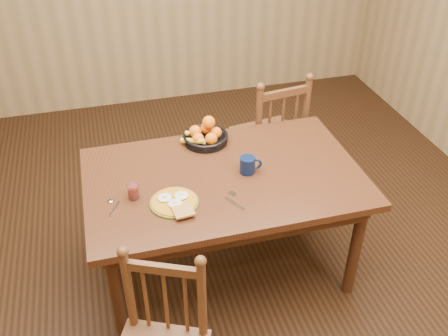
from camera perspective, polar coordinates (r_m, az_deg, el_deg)
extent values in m
cube|color=black|center=(3.40, 0.00, -11.14)|extent=(4.50, 5.00, 0.01)
cube|color=black|center=(2.91, 0.00, -1.16)|extent=(1.60, 1.00, 0.04)
cube|color=black|center=(3.28, -1.92, 2.03)|extent=(1.40, 0.04, 0.10)
cube|color=black|center=(2.65, 2.40, -7.66)|extent=(1.40, 0.04, 0.10)
cube|color=black|center=(3.18, 12.62, -0.17)|extent=(0.04, 0.84, 0.10)
cube|color=black|center=(2.89, -13.95, -4.51)|extent=(0.04, 0.84, 0.10)
cylinder|color=black|center=(2.81, -12.11, -14.31)|extent=(0.07, 0.07, 0.70)
cylinder|color=black|center=(3.10, 14.77, -8.96)|extent=(0.07, 0.07, 0.70)
cylinder|color=black|center=(3.39, -13.34, -4.19)|extent=(0.07, 0.07, 0.70)
cylinder|color=black|center=(3.64, 9.04, -0.56)|extent=(0.07, 0.07, 0.70)
cube|color=#442A14|center=(3.80, 5.02, 3.59)|extent=(0.52, 0.50, 0.04)
cylinder|color=#442A14|center=(4.14, 6.01, 2.43)|extent=(0.04, 0.04, 0.45)
cylinder|color=#442A14|center=(3.99, 1.29, 1.28)|extent=(0.04, 0.04, 0.45)
cylinder|color=#442A14|center=(3.89, 8.48, -0.18)|extent=(0.04, 0.04, 0.45)
cylinder|color=#442A14|center=(3.73, 3.53, -1.51)|extent=(0.04, 0.04, 0.45)
cylinder|color=#442A14|center=(3.60, 9.35, 6.32)|extent=(0.05, 0.05, 0.54)
cylinder|color=#442A14|center=(3.43, 3.99, 5.19)|extent=(0.05, 0.05, 0.54)
cylinder|color=#442A14|center=(3.54, 6.67, 5.04)|extent=(0.02, 0.02, 0.42)
cube|color=#442A14|center=(3.43, 6.95, 8.49)|extent=(0.37, 0.08, 0.05)
cylinder|color=#442A14|center=(2.40, -10.82, -13.60)|extent=(0.04, 0.04, 0.49)
cylinder|color=#442A14|center=(2.32, -2.53, -14.86)|extent=(0.04, 0.04, 0.49)
cylinder|color=#442A14|center=(2.39, -6.67, -15.00)|extent=(0.02, 0.02, 0.38)
cube|color=#442A14|center=(2.23, -7.06, -11.40)|extent=(0.32, 0.17, 0.05)
cylinder|color=#59601E|center=(2.70, -5.70, -3.96)|extent=(0.26, 0.26, 0.01)
cylinder|color=#B47317|center=(2.70, -5.71, -3.84)|extent=(0.24, 0.24, 0.01)
ellipsoid|color=silver|center=(2.71, -6.80, -3.36)|extent=(0.08, 0.08, 0.01)
cube|color=#F2E08C|center=(2.70, -6.81, -3.18)|extent=(0.02, 0.02, 0.01)
ellipsoid|color=silver|center=(2.72, -4.91, -3.12)|extent=(0.08, 0.08, 0.01)
cube|color=#F2E08C|center=(2.71, -4.92, -2.94)|extent=(0.02, 0.02, 0.01)
ellipsoid|color=silver|center=(2.67, -5.61, -4.05)|extent=(0.08, 0.08, 0.01)
cube|color=#F2E08C|center=(2.66, -5.62, -3.87)|extent=(0.02, 0.02, 0.01)
cube|color=brown|center=(2.61, -4.66, -4.94)|extent=(0.11, 0.11, 0.01)
cube|color=silver|center=(2.69, 1.24, -4.03)|extent=(0.08, 0.13, 0.00)
cube|color=silver|center=(2.75, 0.99, -2.90)|extent=(0.04, 0.05, 0.00)
cube|color=silver|center=(2.71, -12.40, -4.54)|extent=(0.06, 0.11, 0.00)
ellipsoid|color=silver|center=(2.77, -12.84, -3.61)|extent=(0.03, 0.04, 0.01)
cylinder|color=#091635|center=(2.89, 2.69, 0.34)|extent=(0.09, 0.09, 0.10)
torus|color=#091635|center=(2.91, 3.67, 0.49)|extent=(0.07, 0.03, 0.07)
cylinder|color=black|center=(2.87, 2.72, 1.09)|extent=(0.08, 0.08, 0.00)
cylinder|color=silver|center=(2.74, -10.33, -2.65)|extent=(0.06, 0.06, 0.09)
cylinder|color=maroon|center=(2.75, -10.32, -2.77)|extent=(0.05, 0.05, 0.07)
cylinder|color=black|center=(3.19, -2.11, 3.17)|extent=(0.28, 0.28, 0.02)
torus|color=black|center=(3.17, -2.13, 3.71)|extent=(0.29, 0.29, 0.02)
cylinder|color=black|center=(3.20, -2.11, 3.05)|extent=(0.10, 0.10, 0.01)
sphere|color=orange|center=(3.18, -0.90, 4.07)|extent=(0.07, 0.07, 0.07)
sphere|color=orange|center=(3.23, -2.03, 4.58)|extent=(0.08, 0.08, 0.08)
sphere|color=orange|center=(3.19, -3.30, 4.18)|extent=(0.08, 0.08, 0.08)
sphere|color=orange|center=(3.12, -2.98, 3.37)|extent=(0.07, 0.07, 0.07)
sphere|color=orange|center=(3.11, -1.45, 3.36)|extent=(0.08, 0.08, 0.08)
sphere|color=orange|center=(3.16, -1.75, 5.26)|extent=(0.08, 0.08, 0.08)
cylinder|color=yellow|center=(3.12, -3.56, 3.11)|extent=(0.10, 0.17, 0.07)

